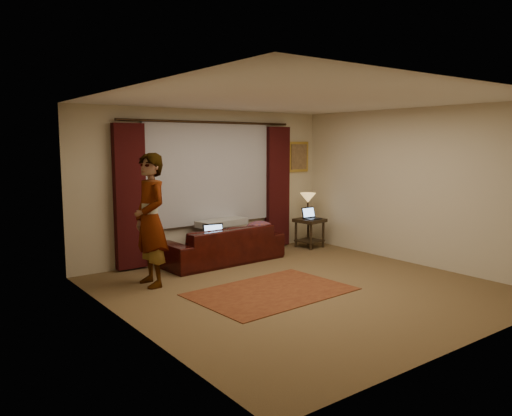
# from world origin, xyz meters

# --- Properties ---
(floor) EXTENTS (5.00, 5.00, 0.01)m
(floor) POSITION_xyz_m (0.00, 0.00, -0.01)
(floor) COLOR brown
(floor) RESTS_ON ground
(ceiling) EXTENTS (5.00, 5.00, 0.02)m
(ceiling) POSITION_xyz_m (0.00, 0.00, 2.60)
(ceiling) COLOR silver
(ceiling) RESTS_ON ground
(wall_back) EXTENTS (5.00, 0.02, 2.60)m
(wall_back) POSITION_xyz_m (0.00, 2.50, 1.30)
(wall_back) COLOR beige
(wall_back) RESTS_ON ground
(wall_front) EXTENTS (5.00, 0.02, 2.60)m
(wall_front) POSITION_xyz_m (0.00, -2.50, 1.30)
(wall_front) COLOR beige
(wall_front) RESTS_ON ground
(wall_left) EXTENTS (0.02, 5.00, 2.60)m
(wall_left) POSITION_xyz_m (-2.50, 0.00, 1.30)
(wall_left) COLOR beige
(wall_left) RESTS_ON ground
(wall_right) EXTENTS (0.02, 5.00, 2.60)m
(wall_right) POSITION_xyz_m (2.50, 0.00, 1.30)
(wall_right) COLOR beige
(wall_right) RESTS_ON ground
(sheer_curtain) EXTENTS (2.50, 0.05, 1.80)m
(sheer_curtain) POSITION_xyz_m (0.00, 2.44, 1.50)
(sheer_curtain) COLOR #A6A6AE
(sheer_curtain) RESTS_ON wall_back
(drape_left) EXTENTS (0.50, 0.14, 2.30)m
(drape_left) POSITION_xyz_m (-1.50, 2.39, 1.18)
(drape_left) COLOR black
(drape_left) RESTS_ON floor
(drape_right) EXTENTS (0.50, 0.14, 2.30)m
(drape_right) POSITION_xyz_m (1.50, 2.39, 1.18)
(drape_right) COLOR black
(drape_right) RESTS_ON floor
(curtain_rod) EXTENTS (0.04, 0.04, 3.40)m
(curtain_rod) POSITION_xyz_m (0.00, 2.39, 2.38)
(curtain_rod) COLOR black
(curtain_rod) RESTS_ON wall_back
(picture_frame) EXTENTS (0.50, 0.04, 0.60)m
(picture_frame) POSITION_xyz_m (2.10, 2.47, 1.75)
(picture_frame) COLOR gold
(picture_frame) RESTS_ON wall_back
(sofa) EXTENTS (2.17, 1.01, 0.86)m
(sofa) POSITION_xyz_m (-0.05, 1.95, 0.43)
(sofa) COLOR black
(sofa) RESTS_ON floor
(throw_blanket) EXTENTS (0.98, 0.51, 0.11)m
(throw_blanket) POSITION_xyz_m (0.10, 2.20, 0.87)
(throw_blanket) COLOR #9E9E98
(throw_blanket) RESTS_ON sofa
(clothing_pile) EXTENTS (0.56, 0.46, 0.21)m
(clothing_pile) POSITION_xyz_m (0.66, 1.87, 0.54)
(clothing_pile) COLOR brown
(clothing_pile) RESTS_ON sofa
(laptop_sofa) EXTENTS (0.43, 0.45, 0.26)m
(laptop_sofa) POSITION_xyz_m (-0.30, 1.77, 0.56)
(laptop_sofa) COLOR black
(laptop_sofa) RESTS_ON sofa
(area_rug) EXTENTS (2.20, 1.54, 0.01)m
(area_rug) POSITION_xyz_m (-0.46, 0.09, 0.01)
(area_rug) COLOR #632E17
(area_rug) RESTS_ON floor
(end_table) EXTENTS (0.55, 0.55, 0.57)m
(end_table) POSITION_xyz_m (1.98, 1.98, 0.28)
(end_table) COLOR black
(end_table) RESTS_ON floor
(tiffany_lamp) EXTENTS (0.32, 0.32, 0.49)m
(tiffany_lamp) POSITION_xyz_m (2.01, 2.07, 0.81)
(tiffany_lamp) COLOR olive
(tiffany_lamp) RESTS_ON end_table
(laptop_table) EXTENTS (0.31, 0.34, 0.23)m
(laptop_table) POSITION_xyz_m (1.97, 1.90, 0.68)
(laptop_table) COLOR black
(laptop_table) RESTS_ON end_table
(person) EXTENTS (0.56, 0.56, 1.89)m
(person) POSITION_xyz_m (-1.63, 1.37, 0.94)
(person) COLOR #9E9E98
(person) RESTS_ON floor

